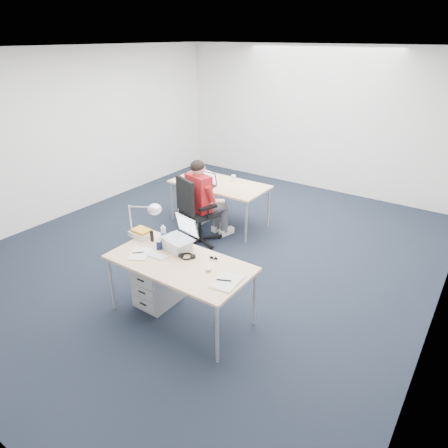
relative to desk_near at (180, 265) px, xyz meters
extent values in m
plane|color=black|center=(-0.60, 1.45, -0.68)|extent=(7.00, 7.00, 0.00)
cube|color=silver|center=(-0.60, 4.95, 0.72)|extent=(6.00, 0.02, 2.80)
cube|color=silver|center=(-3.60, 1.45, 0.72)|extent=(0.02, 7.00, 2.80)
cube|color=white|center=(-0.60, 1.45, 2.12)|extent=(6.00, 7.00, 0.01)
cube|color=tan|center=(0.00, 0.00, 0.03)|extent=(1.60, 0.80, 0.03)
cylinder|color=#B7BABC|center=(-0.75, -0.35, -0.33)|extent=(0.04, 0.04, 0.70)
cylinder|color=#B7BABC|center=(0.75, -0.35, -0.33)|extent=(0.04, 0.04, 0.70)
cylinder|color=#B7BABC|center=(-0.75, 0.35, -0.33)|extent=(0.04, 0.04, 0.70)
cylinder|color=#B7BABC|center=(0.75, 0.35, -0.33)|extent=(0.04, 0.04, 0.70)
cube|color=tan|center=(-1.10, 2.30, 0.03)|extent=(1.60, 0.80, 0.03)
cylinder|color=#B7BABC|center=(-1.85, 1.95, -0.33)|extent=(0.04, 0.04, 0.70)
cylinder|color=#B7BABC|center=(-0.35, 1.95, -0.33)|extent=(0.04, 0.04, 0.70)
cylinder|color=#B7BABC|center=(-1.85, 2.65, -0.33)|extent=(0.04, 0.04, 0.70)
cylinder|color=#B7BABC|center=(-0.35, 2.65, -0.33)|extent=(0.04, 0.04, 0.70)
cylinder|color=black|center=(-0.97, 1.58, -0.42)|extent=(0.05, 0.05, 0.42)
cube|color=black|center=(-0.97, 1.58, -0.20)|extent=(0.59, 0.59, 0.07)
cube|color=black|center=(-1.04, 1.36, 0.14)|extent=(0.43, 0.20, 0.53)
cube|color=#A7171A|center=(-0.97, 1.59, 0.13)|extent=(0.45, 0.31, 0.56)
sphere|color=tan|center=(-0.97, 1.59, 0.51)|extent=(0.22, 0.22, 0.22)
cube|color=#9A9C9F|center=(-0.41, 0.05, -0.41)|extent=(0.40, 0.50, 0.55)
cube|color=#9A9C9F|center=(-1.51, 2.17, -0.41)|extent=(0.40, 0.50, 0.55)
cube|color=white|center=(-0.30, -0.05, 0.05)|extent=(0.28, 0.12, 0.01)
ellipsoid|color=white|center=(0.36, 0.04, 0.06)|extent=(0.10, 0.11, 0.03)
cylinder|color=#161E46|center=(-0.37, 0.09, 0.10)|extent=(0.09, 0.09, 0.11)
cylinder|color=silver|center=(-0.48, 0.28, 0.14)|extent=(0.07, 0.07, 0.20)
cube|color=silver|center=(-0.75, 0.18, 0.10)|extent=(0.25, 0.21, 0.10)
cube|color=black|center=(-0.57, 0.18, 0.12)|extent=(0.04, 0.02, 0.14)
cube|color=#EADF87|center=(-0.48, -0.13, 0.05)|extent=(0.31, 0.34, 0.01)
cube|color=#EADF87|center=(0.64, -0.04, 0.05)|extent=(0.26, 0.35, 0.01)
cylinder|color=white|center=(-0.96, 2.51, 0.10)|extent=(0.09, 0.09, 0.11)
cube|color=white|center=(-1.64, 2.53, 0.05)|extent=(0.31, 0.37, 0.01)
camera|label=1|loc=(2.51, -2.78, 2.27)|focal=32.00mm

